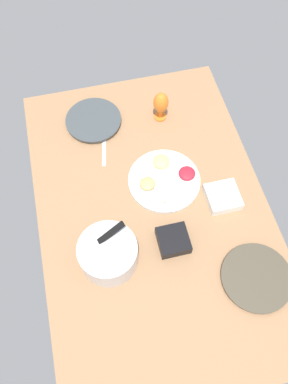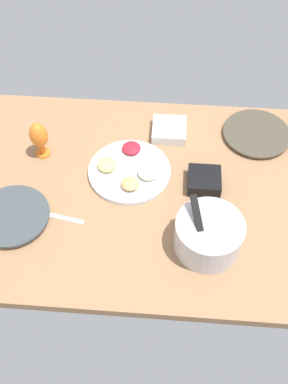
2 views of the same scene
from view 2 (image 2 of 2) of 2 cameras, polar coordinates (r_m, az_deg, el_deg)
ground_plane at (r=185.70cm, az=1.95°, el=-0.21°), size 160.00×104.00×4.00cm
dinner_plate_left at (r=209.22cm, az=13.79°, el=7.00°), size 29.62×29.62×2.12cm
dinner_plate_right at (r=181.81cm, az=-16.00°, el=-2.96°), size 28.42×28.42×2.88cm
mixing_bowl at (r=165.22cm, az=8.03°, el=-5.24°), size 24.48×24.48×19.53cm
fruit_platter at (r=188.82cm, az=-1.81°, el=2.71°), size 33.93×33.93×4.86cm
hurricane_glass_orange at (r=194.05cm, az=-12.90°, el=6.75°), size 7.65×7.65×17.14cm
square_bowl_black at (r=185.05cm, az=7.49°, el=1.48°), size 13.10×13.10×5.45cm
square_bowl_white at (r=203.28cm, az=3.14°, el=7.73°), size 14.58×14.58×4.76cm
fork_by_right_plate at (r=178.87cm, az=-10.18°, el=-3.11°), size 18.02×5.16×0.60cm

